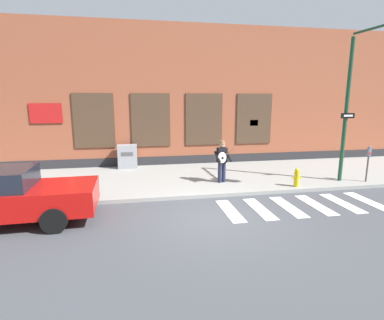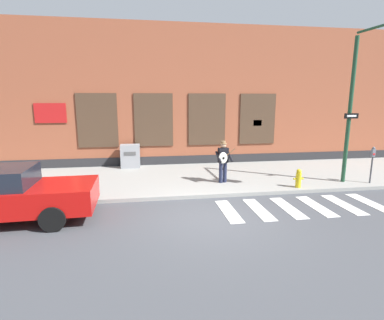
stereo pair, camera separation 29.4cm
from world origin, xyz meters
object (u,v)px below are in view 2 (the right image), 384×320
busker (223,159)px  fire_hydrant (298,178)px  utility_box (130,156)px  red_car (6,195)px  parking_meter (372,159)px  traffic_light (371,80)px

busker → fire_hydrant: bearing=-22.4°
utility_box → fire_hydrant: bearing=-34.8°
red_car → parking_meter: size_ratio=3.24×
busker → utility_box: (-3.70, 3.31, -0.37)m
red_car → traffic_light: (11.61, 1.07, 3.22)m
busker → red_car: bearing=-159.5°
traffic_light → fire_hydrant: bearing=170.0°
busker → utility_box: 4.98m
traffic_light → parking_meter: (0.85, 0.52, -2.91)m
red_car → fire_hydrant: 9.50m
traffic_light → parking_meter: traffic_light is taller
red_car → parking_meter: parking_meter is taller
busker → parking_meter: size_ratio=1.14×
red_car → traffic_light: 12.09m
busker → traffic_light: 5.83m
red_car → fire_hydrant: bearing=8.8°
red_car → busker: size_ratio=2.83×
parking_meter → utility_box: (-9.38, 4.25, -0.39)m
red_car → parking_meter: (12.46, 1.58, 0.31)m
fire_hydrant → traffic_light: bearing=-10.0°
red_car → utility_box: bearing=62.2°
utility_box → fire_hydrant: 7.68m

